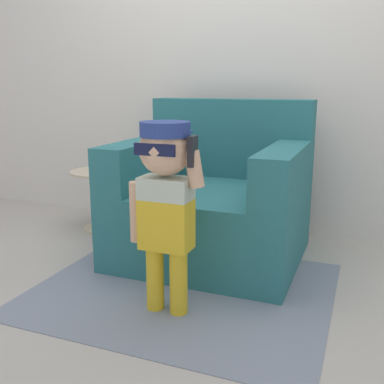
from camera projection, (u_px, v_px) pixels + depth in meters
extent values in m
plane|color=#ADA89E|center=(202.00, 261.00, 2.72)|extent=(10.00, 10.00, 0.00)
cube|color=silver|center=(241.00, 47.00, 3.12)|extent=(10.00, 0.05, 2.60)
cube|color=#286B70|center=(211.00, 223.00, 2.74)|extent=(1.07, 0.96, 0.44)
cube|color=#286B70|center=(231.00, 138.00, 2.99)|extent=(1.07, 0.18, 0.51)
cube|color=#286B70|center=(139.00, 163.00, 2.73)|extent=(0.19, 0.78, 0.27)
cube|color=#286B70|center=(283.00, 173.00, 2.42)|extent=(0.19, 0.78, 0.27)
cylinder|color=gold|center=(156.00, 278.00, 2.11)|extent=(0.08, 0.08, 0.32)
cylinder|color=gold|center=(179.00, 282.00, 2.07)|extent=(0.08, 0.08, 0.32)
cube|color=gold|center=(166.00, 224.00, 2.03)|extent=(0.23, 0.13, 0.23)
cube|color=#B7C6B2|center=(166.00, 188.00, 1.99)|extent=(0.23, 0.13, 0.10)
sphere|color=tan|center=(165.00, 149.00, 1.95)|extent=(0.23, 0.23, 0.23)
cylinder|color=navy|center=(165.00, 129.00, 1.93)|extent=(0.22, 0.22, 0.06)
cube|color=navy|center=(175.00, 132.00, 2.03)|extent=(0.13, 0.10, 0.01)
cube|color=#0F1433|center=(154.00, 150.00, 1.85)|extent=(0.19, 0.01, 0.05)
cylinder|color=tan|center=(137.00, 212.00, 2.07)|extent=(0.07, 0.07, 0.28)
cylinder|color=tan|center=(194.00, 169.00, 1.92)|extent=(0.09, 0.07, 0.17)
cube|color=black|center=(192.00, 151.00, 1.88)|extent=(0.02, 0.07, 0.13)
cylinder|color=beige|center=(102.00, 228.00, 3.32)|extent=(0.27, 0.27, 0.02)
cylinder|color=beige|center=(101.00, 202.00, 3.28)|extent=(0.07, 0.07, 0.42)
cylinder|color=beige|center=(99.00, 172.00, 3.23)|extent=(0.42, 0.42, 0.02)
cube|color=gray|center=(184.00, 288.00, 2.35)|extent=(1.49, 1.25, 0.01)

